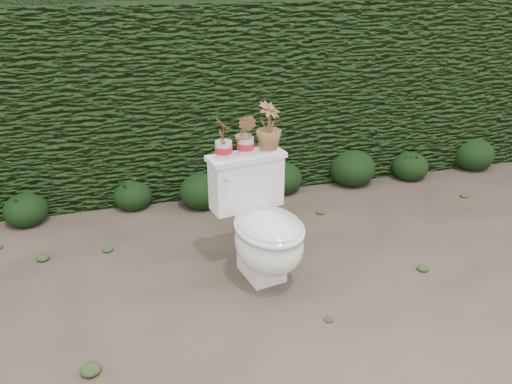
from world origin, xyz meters
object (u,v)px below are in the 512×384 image
object	(u,v)px
potted_plant_left	(223,139)
potted_plant_right	(269,128)
toilet	(263,229)
potted_plant_center	(245,136)

from	to	relation	value
potted_plant_left	potted_plant_right	world-z (taller)	potted_plant_right
potted_plant_left	potted_plant_right	size ratio (longest dim) A/B	0.83
potted_plant_left	potted_plant_right	bearing A→B (deg)	-96.59
toilet	potted_plant_center	bearing A→B (deg)	90.92
potted_plant_center	potted_plant_right	size ratio (longest dim) A/B	0.83
toilet	potted_plant_left	distance (m)	0.61
potted_plant_center	potted_plant_left	bearing A→B (deg)	-131.46
toilet	potted_plant_center	xyz separation A→B (m)	(-0.05, 0.23, 0.55)
toilet	potted_plant_center	world-z (taller)	potted_plant_center
potted_plant_center	potted_plant_right	xyz separation A→B (m)	(0.16, 0.03, 0.03)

